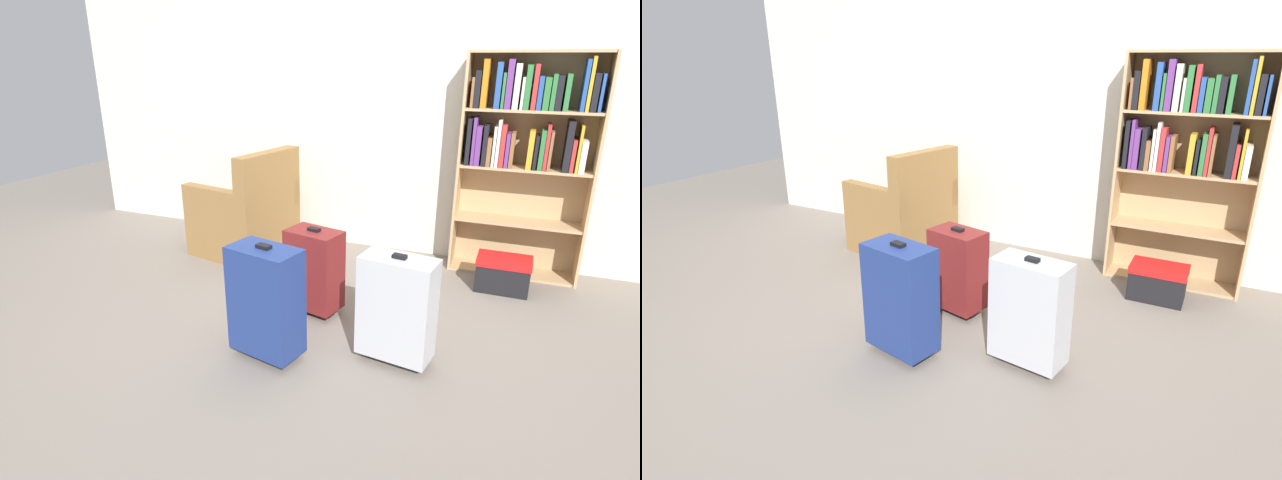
% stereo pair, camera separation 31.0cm
% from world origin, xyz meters
% --- Properties ---
extents(ground_plane, '(10.47, 10.47, 0.00)m').
position_xyz_m(ground_plane, '(0.00, 0.00, 0.00)').
color(ground_plane, slate).
extents(back_wall, '(5.99, 0.10, 2.60)m').
position_xyz_m(back_wall, '(0.00, 1.66, 1.30)').
color(back_wall, beige).
rests_on(back_wall, ground).
extents(bookshelf, '(0.94, 0.28, 1.66)m').
position_xyz_m(bookshelf, '(1.16, 1.47, 1.00)').
color(bookshelf, tan).
rests_on(bookshelf, ground).
extents(armchair, '(0.83, 0.83, 0.90)m').
position_xyz_m(armchair, '(-0.98, 1.06, 0.32)').
color(armchair, olive).
rests_on(armchair, ground).
extents(mug, '(0.12, 0.08, 0.10)m').
position_xyz_m(mug, '(-0.40, 0.83, 0.05)').
color(mug, '#1959A5').
rests_on(mug, ground).
extents(storage_box, '(0.38, 0.25, 0.25)m').
position_xyz_m(storage_box, '(1.13, 1.09, 0.13)').
color(storage_box, black).
rests_on(storage_box, ground).
extents(suitcase_navy_blue, '(0.43, 0.30, 0.68)m').
position_xyz_m(suitcase_navy_blue, '(-0.05, -0.33, 0.35)').
color(suitcase_navy_blue, navy).
rests_on(suitcase_navy_blue, ground).
extents(suitcase_silver, '(0.43, 0.26, 0.64)m').
position_xyz_m(suitcase_silver, '(0.63, -0.11, 0.34)').
color(suitcase_silver, '#B7BABF').
rests_on(suitcase_silver, ground).
extents(suitcase_dark_red, '(0.38, 0.29, 0.59)m').
position_xyz_m(suitcase_dark_red, '(-0.01, 0.26, 0.31)').
color(suitcase_dark_red, maroon).
rests_on(suitcase_dark_red, ground).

